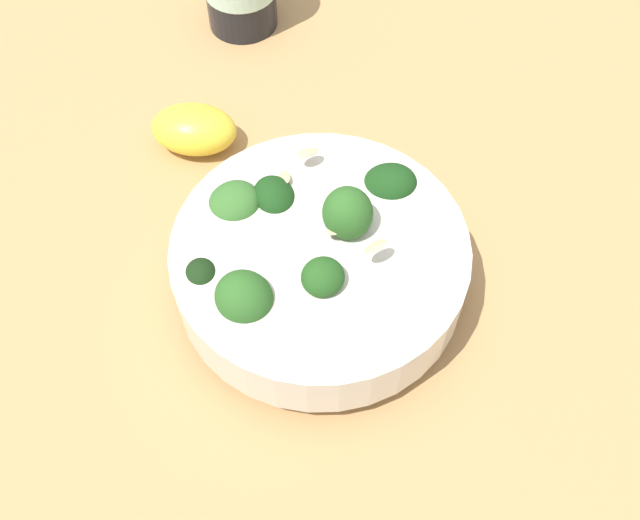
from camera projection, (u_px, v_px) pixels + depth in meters
ground_plane at (297, 240)px, 61.83cm from camera, size 68.15×68.15×3.63cm
bowl_of_broccoli at (318, 260)px, 53.97cm from camera, size 21.23×21.23×9.69cm
lemon_wedge at (194, 129)px, 63.56cm from camera, size 7.56×5.38×3.87cm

